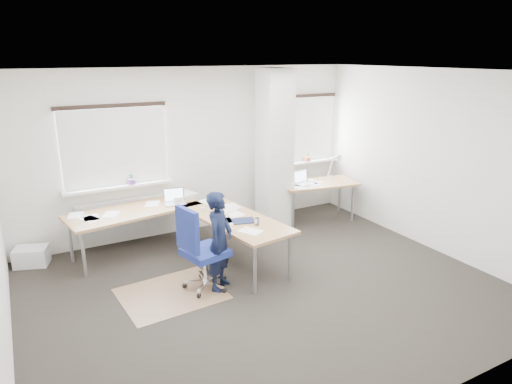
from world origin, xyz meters
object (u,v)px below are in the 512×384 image
desk_main (185,215)px  person (220,241)px  task_chair (203,266)px  desk_side (318,185)px

desk_main → person: 1.10m
desk_main → task_chair: size_ratio=2.38×
person → desk_main: bearing=48.8°
task_chair → person: bearing=-31.0°
desk_main → task_chair: 1.10m
desk_main → desk_side: desk_side is taller
desk_side → person: 3.06m
desk_main → task_chair: bearing=-107.3°
desk_main → task_chair: task_chair is taller
desk_main → task_chair: (-0.15, -1.03, -0.37)m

